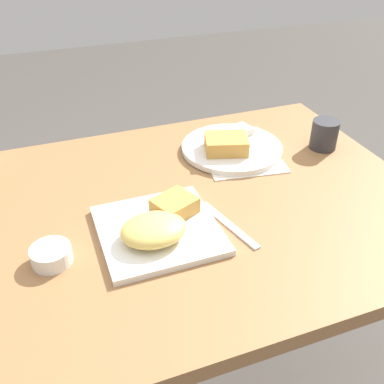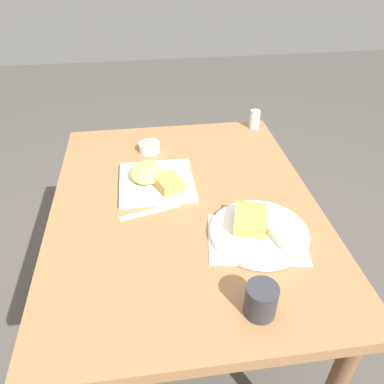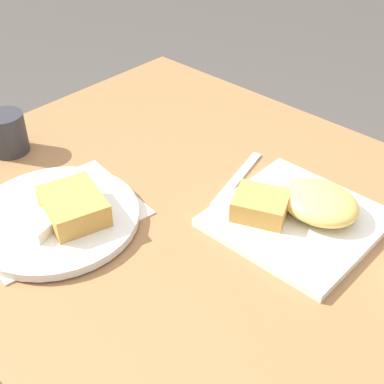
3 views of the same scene
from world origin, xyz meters
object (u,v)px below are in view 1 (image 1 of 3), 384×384
(plate_oval_far, at_px, (230,146))
(butter_knife, at_px, (229,225))
(coffee_mug, at_px, (324,135))
(sauce_ramekin, at_px, (51,255))
(plate_square_near, at_px, (159,227))

(plate_oval_far, distance_m, butter_knife, 0.32)
(coffee_mug, bearing_deg, plate_oval_far, 164.64)
(plate_oval_far, relative_size, sauce_ramekin, 3.50)
(sauce_ramekin, xyz_separation_m, coffee_mug, (0.74, 0.21, 0.02))
(plate_square_near, relative_size, coffee_mug, 3.02)
(butter_knife, distance_m, coffee_mug, 0.45)
(plate_square_near, xyz_separation_m, coffee_mug, (0.53, 0.20, 0.02))
(plate_square_near, height_order, coffee_mug, coffee_mug)
(plate_oval_far, distance_m, coffee_mug, 0.26)
(plate_oval_far, xyz_separation_m, butter_knife, (-0.14, -0.29, -0.02))
(plate_square_near, distance_m, coffee_mug, 0.57)
(plate_square_near, distance_m, plate_oval_far, 0.39)
(butter_knife, bearing_deg, plate_square_near, 67.53)
(plate_square_near, bearing_deg, plate_oval_far, 43.63)
(plate_square_near, xyz_separation_m, butter_knife, (0.15, -0.02, -0.02))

